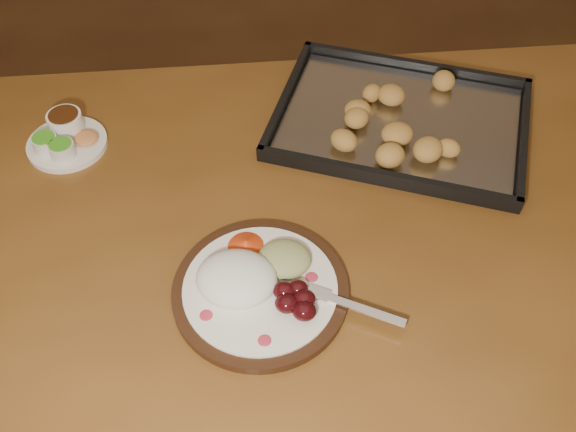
# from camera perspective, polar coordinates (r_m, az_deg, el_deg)

# --- Properties ---
(ground) EXTENTS (4.00, 4.00, 0.00)m
(ground) POSITION_cam_1_polar(r_m,az_deg,el_deg) (1.76, -4.05, -12.89)
(ground) COLOR brown
(ground) RESTS_ON ground
(dining_table) EXTENTS (1.65, 1.19, 0.75)m
(dining_table) POSITION_cam_1_polar(r_m,az_deg,el_deg) (1.12, -2.25, -4.27)
(dining_table) COLOR brown
(dining_table) RESTS_ON ground
(dinner_plate) EXTENTS (0.35, 0.26, 0.06)m
(dinner_plate) POSITION_cam_1_polar(r_m,az_deg,el_deg) (0.96, -2.73, -6.05)
(dinner_plate) COLOR black
(dinner_plate) RESTS_ON dining_table
(condiment_saucer) EXTENTS (0.14, 0.14, 0.05)m
(condiment_saucer) POSITION_cam_1_polar(r_m,az_deg,el_deg) (1.24, -19.23, 6.60)
(condiment_saucer) COLOR white
(condiment_saucer) RESTS_ON dining_table
(baking_tray) EXTENTS (0.51, 0.41, 0.05)m
(baking_tray) POSITION_cam_1_polar(r_m,az_deg,el_deg) (1.23, 9.98, 8.53)
(baking_tray) COLOR black
(baking_tray) RESTS_ON dining_table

